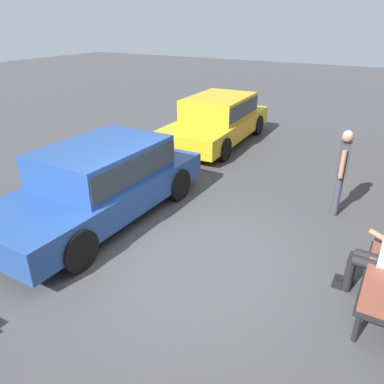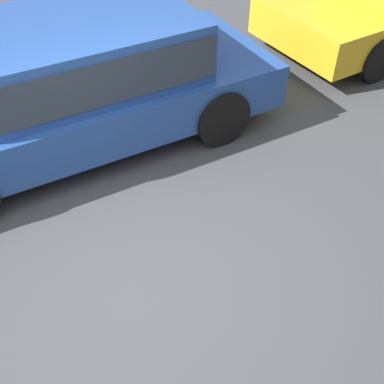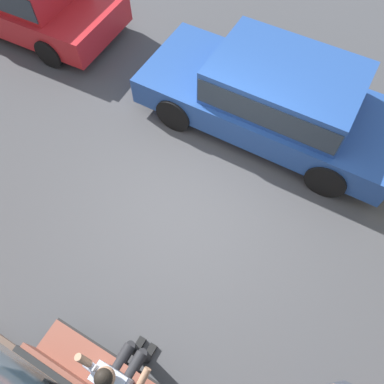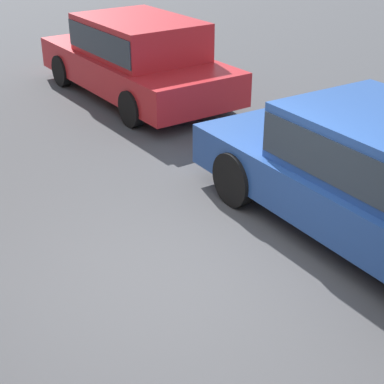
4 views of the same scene
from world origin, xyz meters
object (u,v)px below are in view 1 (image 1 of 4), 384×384
person_on_phone (381,251)px  parked_car_near (218,117)px  parked_car_mid (101,178)px  pedestrian_standing (342,166)px

person_on_phone → parked_car_near: size_ratio=0.29×
person_on_phone → parked_car_mid: size_ratio=0.29×
parked_car_near → parked_car_mid: bearing=2.8°
parked_car_near → parked_car_mid: parked_car_mid is taller
parked_car_near → pedestrian_standing: bearing=53.6°
parked_car_mid → parked_car_near: bearing=-177.2°
person_on_phone → parked_car_near: bearing=-136.2°
parked_car_near → parked_car_mid: (5.55, 0.27, 0.02)m
person_on_phone → parked_car_near: parked_car_near is taller
parked_car_near → parked_car_mid: size_ratio=1.01×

